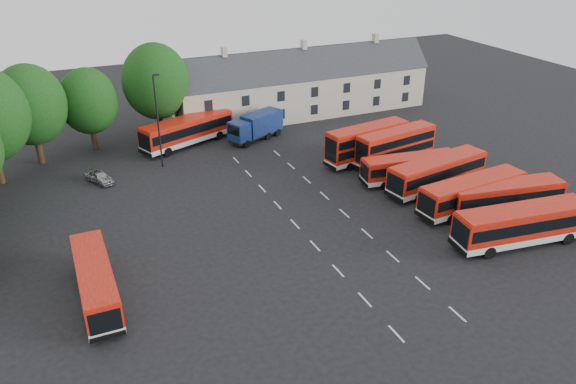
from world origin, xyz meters
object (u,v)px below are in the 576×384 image
at_px(silver_car, 99,177).
at_px(lamppost, 158,119).
at_px(bus_west, 95,279).
at_px(box_truck, 256,126).
at_px(bus_dd_south, 396,145).
at_px(bus_row_a, 523,223).

height_order(silver_car, lamppost, lamppost).
bearing_deg(bus_west, lamppost, -23.66).
height_order(box_truck, lamppost, lamppost).
xyz_separation_m(bus_dd_south, box_truck, (-11.18, 13.29, -0.46)).
xyz_separation_m(bus_row_a, lamppost, (-23.69, 28.10, 3.47)).
bearing_deg(bus_row_a, silver_car, 145.94).
relative_size(bus_row_a, box_truck, 1.58).
bearing_deg(bus_dd_south, box_truck, 120.62).
bearing_deg(box_truck, bus_dd_south, -73.76).
bearing_deg(lamppost, silver_car, -168.54).
relative_size(bus_row_a, silver_car, 3.29).
bearing_deg(silver_car, box_truck, -10.85).
xyz_separation_m(bus_west, silver_car, (2.65, 20.35, -1.11)).
distance_m(bus_row_a, bus_west, 33.76).
xyz_separation_m(silver_car, lamppost, (6.81, 1.38, 4.85)).
bearing_deg(box_truck, bus_west, -154.58).
xyz_separation_m(bus_row_a, silver_car, (-30.51, 26.71, -1.38)).
height_order(bus_row_a, silver_car, bus_row_a).
bearing_deg(bus_dd_south, bus_west, -169.35).
relative_size(bus_west, lamppost, 0.99).
distance_m(bus_west, lamppost, 24.00).
bearing_deg(bus_west, bus_row_a, -100.99).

